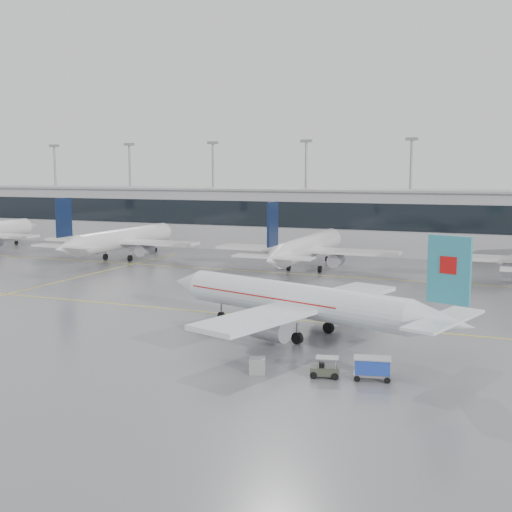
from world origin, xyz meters
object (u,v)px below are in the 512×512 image
at_px(air_canada_jet, 303,302).
at_px(baggage_cart, 372,367).
at_px(gse_unit, 257,366).
at_px(baggage_tug, 325,370).

bearing_deg(air_canada_jet, baggage_cart, 148.13).
height_order(air_canada_jet, baggage_cart, air_canada_jet).
height_order(air_canada_jet, gse_unit, air_canada_jet).
bearing_deg(baggage_cart, baggage_tug, -180.00).
bearing_deg(gse_unit, baggage_tug, -7.42).
bearing_deg(gse_unit, baggage_cart, -7.32).
bearing_deg(baggage_tug, air_canada_jet, 103.39).
relative_size(baggage_tug, baggage_cart, 1.09).
xyz_separation_m(baggage_tug, gse_unit, (-5.18, -1.08, 0.06)).
relative_size(air_canada_jet, gse_unit, 27.09).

